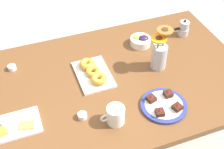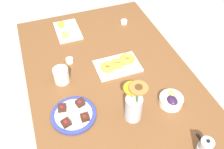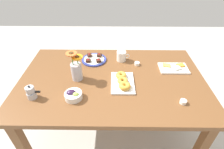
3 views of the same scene
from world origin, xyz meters
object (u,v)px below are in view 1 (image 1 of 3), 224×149
at_px(jam_cup_berry, 82,116).
at_px(dessert_plate, 164,105).
at_px(dining_table, 112,90).
at_px(croissant_platter, 93,73).
at_px(flower_vase, 159,55).
at_px(coffee_mug, 115,115).
at_px(grape_bowl, 141,41).
at_px(cheese_platter, 13,126).
at_px(jam_cup_honey, 12,67).
at_px(moka_pot, 184,29).

distance_m(jam_cup_berry, dessert_plate, 0.43).
relative_size(dining_table, dessert_plate, 6.54).
xyz_separation_m(croissant_platter, flower_vase, (-0.39, 0.06, 0.07)).
height_order(coffee_mug, grape_bowl, coffee_mug).
height_order(coffee_mug, dessert_plate, coffee_mug).
distance_m(grape_bowl, cheese_platter, 0.95).
relative_size(jam_cup_honey, jam_cup_berry, 1.00).
xyz_separation_m(cheese_platter, jam_cup_honey, (-0.05, -0.44, 0.01)).
height_order(dining_table, jam_cup_honey, jam_cup_honey).
bearing_deg(jam_cup_berry, croissant_platter, -117.65).
relative_size(coffee_mug, jam_cup_berry, 2.63).
xyz_separation_m(dining_table, dessert_plate, (-0.18, 0.29, 0.10)).
bearing_deg(flower_vase, moka_pot, -142.44).
relative_size(dining_table, croissant_platter, 5.71).
height_order(cheese_platter, moka_pot, moka_pot).
xyz_separation_m(flower_vase, moka_pot, (-0.30, -0.23, -0.04)).
height_order(flower_vase, moka_pot, flower_vase).
bearing_deg(grape_bowl, dessert_plate, 78.80).
relative_size(dining_table, coffee_mug, 12.67).
relative_size(grape_bowl, moka_pot, 1.11).
bearing_deg(cheese_platter, dessert_plate, 169.75).
height_order(jam_cup_berry, dessert_plate, dessert_plate).
xyz_separation_m(coffee_mug, grape_bowl, (-0.38, -0.53, -0.02)).
bearing_deg(dessert_plate, grape_bowl, -101.20).
distance_m(jam_cup_berry, moka_pot, 0.95).
distance_m(coffee_mug, jam_cup_honey, 0.72).
distance_m(dining_table, jam_cup_berry, 0.33).
distance_m(coffee_mug, jam_cup_berry, 0.17).
height_order(jam_cup_honey, moka_pot, moka_pot).
bearing_deg(cheese_platter, jam_cup_honey, -96.40).
relative_size(dining_table, jam_cup_berry, 33.33).
distance_m(flower_vase, moka_pot, 0.39).
bearing_deg(dessert_plate, jam_cup_berry, -10.33).
xyz_separation_m(cheese_platter, croissant_platter, (-0.48, -0.22, 0.01)).
bearing_deg(dessert_plate, moka_pot, -128.25).
distance_m(dining_table, cheese_platter, 0.60).
relative_size(flower_vase, moka_pot, 2.21).
bearing_deg(moka_pot, dining_table, 22.10).
height_order(grape_bowl, cheese_platter, grape_bowl).
bearing_deg(cheese_platter, jam_cup_berry, 169.85).
relative_size(dining_table, jam_cup_honey, 33.33).
height_order(grape_bowl, croissant_platter, grape_bowl).
xyz_separation_m(grape_bowl, cheese_platter, (0.86, 0.39, -0.02)).
relative_size(cheese_platter, moka_pot, 2.18).
bearing_deg(croissant_platter, moka_pot, -166.06).
xyz_separation_m(croissant_platter, dessert_plate, (-0.27, 0.36, -0.01)).
bearing_deg(dessert_plate, coffee_mug, 0.90).
xyz_separation_m(coffee_mug, cheese_platter, (0.48, -0.14, -0.04)).
height_order(jam_cup_berry, flower_vase, flower_vase).
bearing_deg(grape_bowl, cheese_platter, 24.52).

